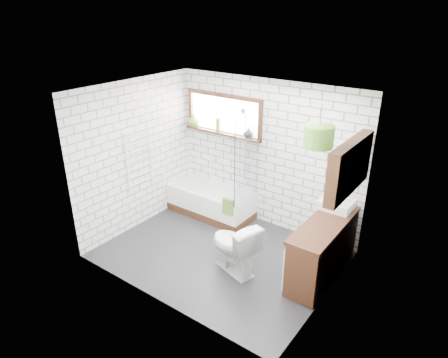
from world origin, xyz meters
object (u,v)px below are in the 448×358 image
Objects in this scene: toilet at (234,246)px; pendant at (319,136)px; vanity at (323,250)px; basin at (336,204)px; bathtub at (211,201)px.

toilet is 2.24× the size of pendant.
toilet is (-1.07, -0.63, -0.02)m from vanity.
basin is 1.60m from toilet.
basin is 1.25× the size of pendant.
basin is 0.56× the size of toilet.
basin is at bearing -0.45° from bathtub.
bathtub is 1.06× the size of vanity.
vanity is 0.70m from basin.
vanity is at bearing 59.06° from pendant.
basin is at bearing 154.46° from toilet.
bathtub is 2.43m from vanity.
vanity reaches higher than bathtub.
bathtub is 2.99m from pendant.
basin is (-0.06, 0.50, 0.49)m from vanity.
toilet is at bearing -131.96° from basin.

